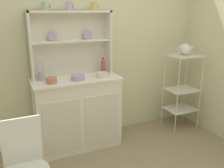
# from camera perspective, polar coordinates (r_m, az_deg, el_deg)

# --- Properties ---
(wall_back) EXTENTS (3.84, 0.05, 2.50)m
(wall_back) POSITION_cam_1_polar(r_m,az_deg,el_deg) (3.14, -6.47, 9.37)
(wall_back) COLOR beige
(wall_back) RESTS_ON ground
(hutch_cabinet) EXTENTS (1.03, 0.45, 0.88)m
(hutch_cabinet) POSITION_cam_1_polar(r_m,az_deg,el_deg) (3.06, -7.97, -6.47)
(hutch_cabinet) COLOR white
(hutch_cabinet) RESTS_ON ground
(hutch_shelf_unit) EXTENTS (0.96, 0.18, 0.76)m
(hutch_shelf_unit) POSITION_cam_1_polar(r_m,az_deg,el_deg) (2.99, -9.57, 10.23)
(hutch_shelf_unit) COLOR silver
(hutch_shelf_unit) RESTS_ON hutch_cabinet
(bakers_rack) EXTENTS (0.42, 0.33, 1.07)m
(bakers_rack) POSITION_cam_1_polar(r_m,az_deg,el_deg) (3.57, 15.90, -0.10)
(bakers_rack) COLOR silver
(bakers_rack) RESTS_ON ground
(wire_chair) EXTENTS (0.36, 0.36, 0.85)m
(wire_chair) POSITION_cam_1_polar(r_m,az_deg,el_deg) (2.12, -19.63, -16.45)
(wire_chair) COLOR white
(wire_chair) RESTS_ON ground
(cup_sage_0) EXTENTS (0.09, 0.08, 0.09)m
(cup_sage_0) POSITION_cam_1_polar(r_m,az_deg,el_deg) (2.87, -15.15, 17.00)
(cup_sage_0) COLOR #9EB78E
(cup_sage_0) RESTS_ON hutch_shelf_unit
(cup_lilac_1) EXTENTS (0.08, 0.07, 0.09)m
(cup_lilac_1) POSITION_cam_1_polar(r_m,az_deg,el_deg) (2.93, -9.85, 17.36)
(cup_lilac_1) COLOR #B79ECC
(cup_lilac_1) RESTS_ON hutch_shelf_unit
(cup_gold_2) EXTENTS (0.09, 0.08, 0.09)m
(cup_gold_2) POSITION_cam_1_polar(r_m,az_deg,el_deg) (3.02, -4.12, 17.51)
(cup_gold_2) COLOR #DBB760
(cup_gold_2) RESTS_ON hutch_shelf_unit
(bowl_mixing_large) EXTENTS (0.12, 0.12, 0.06)m
(bowl_mixing_large) POSITION_cam_1_polar(r_m,az_deg,el_deg) (2.77, -13.86, 0.85)
(bowl_mixing_large) COLOR #C67556
(bowl_mixing_large) RESTS_ON hutch_cabinet
(bowl_floral_medium) EXTENTS (0.16, 0.16, 0.06)m
(bowl_floral_medium) POSITION_cam_1_polar(r_m,az_deg,el_deg) (2.84, -7.91, 1.49)
(bowl_floral_medium) COLOR #B79ECC
(bowl_floral_medium) RESTS_ON hutch_cabinet
(bowl_cream_small) EXTENTS (0.14, 0.14, 0.06)m
(bowl_cream_small) POSITION_cam_1_polar(r_m,az_deg,el_deg) (2.94, -2.28, 2.15)
(bowl_cream_small) COLOR silver
(bowl_cream_small) RESTS_ON hutch_cabinet
(jam_bottle) EXTENTS (0.05, 0.05, 0.21)m
(jam_bottle) POSITION_cam_1_polar(r_m,az_deg,el_deg) (3.10, -2.04, 4.01)
(jam_bottle) COLOR #B74C47
(jam_bottle) RESTS_ON hutch_cabinet
(utensil_jar) EXTENTS (0.08, 0.08, 0.24)m
(utensil_jar) POSITION_cam_1_polar(r_m,az_deg,el_deg) (2.90, -16.03, 1.90)
(utensil_jar) COLOR #B2B7C6
(utensil_jar) RESTS_ON hutch_cabinet
(porcelain_teapot) EXTENTS (0.25, 0.16, 0.18)m
(porcelain_teapot) POSITION_cam_1_polar(r_m,az_deg,el_deg) (3.46, 16.53, 7.72)
(porcelain_teapot) COLOR white
(porcelain_teapot) RESTS_ON bakers_rack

